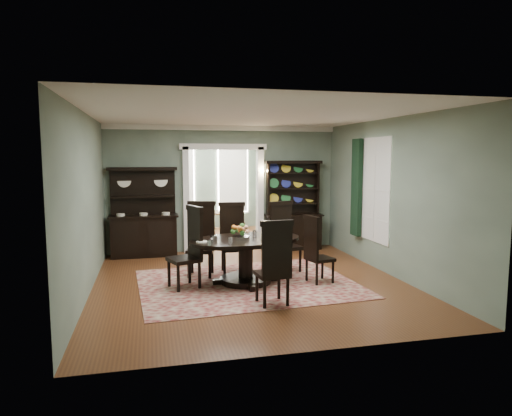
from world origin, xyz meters
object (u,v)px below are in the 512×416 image
at_px(welsh_dresser, 293,217).
at_px(parlor_table, 222,221).
at_px(dining_table, 246,252).
at_px(sideboard, 144,225).

relative_size(welsh_dresser, parlor_table, 2.83).
distance_m(welsh_dresser, parlor_table, 2.51).
xyz_separation_m(dining_table, sideboard, (-1.80, 2.74, 0.14)).
xyz_separation_m(dining_table, parlor_table, (0.33, 4.77, -0.10)).
bearing_deg(parlor_table, welsh_dresser, -54.52).
bearing_deg(sideboard, welsh_dresser, -0.16).
bearing_deg(sideboard, dining_table, -56.87).
height_order(dining_table, sideboard, sideboard).
relative_size(sideboard, welsh_dresser, 0.94).
height_order(dining_table, welsh_dresser, welsh_dresser).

